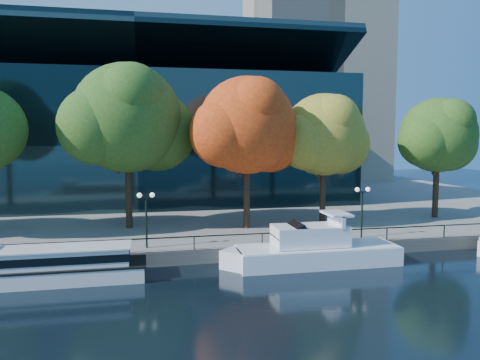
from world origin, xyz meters
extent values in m
plane|color=black|center=(0.00, 0.00, 0.00)|extent=(160.00, 160.00, 0.00)
cube|color=slate|center=(0.00, 36.50, 0.50)|extent=(90.00, 67.00, 1.00)
cube|color=#47443F|center=(0.00, 3.05, 0.50)|extent=(90.00, 0.25, 1.00)
cube|color=black|center=(0.00, 3.25, 1.95)|extent=(88.20, 0.08, 0.08)
cube|color=black|center=(0.00, 3.25, 1.45)|extent=(0.07, 0.07, 0.90)
cube|color=black|center=(-4.00, 32.00, 8.00)|extent=(50.00, 24.00, 16.00)
cube|color=black|center=(-4.00, 28.00, 17.50)|extent=(50.00, 17.14, 7.86)
cube|color=tan|center=(28.00, 55.00, 32.50)|extent=(22.00, 22.00, 65.00)
cube|color=silver|center=(-9.74, 0.88, 0.49)|extent=(12.47, 3.03, 0.98)
cube|color=black|center=(-9.74, 0.88, 1.00)|extent=(12.72, 3.09, 0.11)
cube|color=silver|center=(-9.29, 0.88, 1.56)|extent=(9.73, 2.48, 1.07)
cube|color=black|center=(-9.29, 0.88, 1.60)|extent=(9.85, 2.54, 0.49)
cube|color=silver|center=(-9.29, 0.88, 2.14)|extent=(9.98, 2.60, 0.09)
cube|color=white|center=(8.49, 1.16, 0.66)|extent=(11.48, 3.28, 1.31)
cube|color=white|center=(2.75, 1.16, 0.66)|extent=(2.51, 2.51, 1.31)
cube|color=white|center=(8.49, 1.16, 1.33)|extent=(11.25, 3.21, 0.09)
cube|color=white|center=(7.92, 1.16, 2.13)|extent=(5.17, 2.46, 1.42)
cube|color=black|center=(6.42, 1.16, 2.24)|extent=(2.26, 2.36, 1.79)
cube|color=white|center=(9.87, 1.16, 3.17)|extent=(0.27, 2.56, 0.87)
cube|color=white|center=(9.87, 1.16, 3.61)|extent=(1.53, 2.56, 0.16)
cylinder|color=black|center=(-4.72, 12.14, 4.82)|extent=(0.56, 0.56, 7.65)
cylinder|color=black|center=(-4.22, 12.34, 7.83)|extent=(1.21, 1.83, 3.82)
cylinder|color=black|center=(-5.12, 11.84, 7.55)|extent=(1.11, 1.26, 3.42)
sphere|color=#284E18|center=(-4.72, 12.14, 10.56)|extent=(9.40, 9.40, 9.40)
sphere|color=#284E18|center=(-2.14, 13.55, 9.38)|extent=(7.05, 7.05, 7.05)
sphere|color=#284E18|center=(-7.07, 11.20, 9.85)|extent=(6.58, 6.58, 6.58)
sphere|color=#284E18|center=(-4.25, 10.26, 12.20)|extent=(5.64, 5.64, 5.64)
cylinder|color=black|center=(5.36, 10.07, 4.58)|extent=(0.56, 0.56, 7.15)
cylinder|color=black|center=(5.86, 10.27, 7.38)|extent=(1.15, 1.74, 3.58)
cylinder|color=black|center=(4.96, 9.77, 7.13)|extent=(1.06, 1.20, 3.20)
sphere|color=#AF250E|center=(5.36, 10.07, 9.94)|extent=(8.39, 8.39, 8.39)
sphere|color=#AF250E|center=(7.66, 11.32, 8.89)|extent=(6.29, 6.29, 6.29)
sphere|color=#AF250E|center=(3.26, 9.23, 9.31)|extent=(5.87, 5.87, 5.87)
sphere|color=#AF250E|center=(5.78, 8.39, 11.41)|extent=(5.03, 5.03, 5.03)
cylinder|color=black|center=(12.90, 11.33, 4.25)|extent=(0.56, 0.56, 6.51)
cylinder|color=black|center=(13.40, 11.53, 6.81)|extent=(1.08, 1.61, 3.27)
cylinder|color=black|center=(12.50, 11.03, 6.58)|extent=(0.99, 1.12, 2.92)
sphere|color=olive|center=(12.90, 11.33, 9.13)|extent=(7.56, 7.56, 7.56)
sphere|color=olive|center=(14.98, 12.46, 8.19)|extent=(5.67, 5.67, 5.67)
sphere|color=olive|center=(11.01, 10.57, 8.57)|extent=(5.29, 5.29, 5.29)
sphere|color=olive|center=(13.28, 9.82, 10.46)|extent=(4.53, 4.53, 4.53)
cylinder|color=black|center=(24.78, 11.47, 4.24)|extent=(0.56, 0.56, 6.47)
cylinder|color=black|center=(25.28, 11.67, 6.78)|extent=(1.08, 1.60, 3.25)
cylinder|color=black|center=(24.38, 11.17, 6.55)|extent=(0.99, 1.11, 2.91)
sphere|color=#284E18|center=(24.78, 11.47, 9.09)|extent=(7.28, 7.28, 7.28)
sphere|color=#284E18|center=(26.78, 12.56, 8.18)|extent=(5.46, 5.46, 5.46)
sphere|color=#284E18|center=(22.96, 10.74, 8.55)|extent=(5.09, 5.09, 5.09)
sphere|color=#284E18|center=(25.14, 10.01, 10.36)|extent=(4.37, 4.37, 4.37)
cylinder|color=black|center=(-3.30, 4.50, 2.80)|extent=(0.14, 0.14, 3.60)
cube|color=black|center=(-3.30, 4.50, 4.65)|extent=(0.90, 0.06, 0.06)
sphere|color=white|center=(-3.75, 4.50, 4.85)|extent=(0.36, 0.36, 0.36)
sphere|color=white|center=(-2.85, 4.50, 4.85)|extent=(0.36, 0.36, 0.36)
cylinder|color=black|center=(13.48, 4.50, 2.80)|extent=(0.14, 0.14, 3.60)
cube|color=black|center=(13.48, 4.50, 4.65)|extent=(0.90, 0.06, 0.06)
sphere|color=white|center=(13.03, 4.50, 4.85)|extent=(0.36, 0.36, 0.36)
sphere|color=white|center=(13.93, 4.50, 4.85)|extent=(0.36, 0.36, 0.36)
camera|label=1|loc=(-3.46, -29.35, 9.24)|focal=35.00mm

